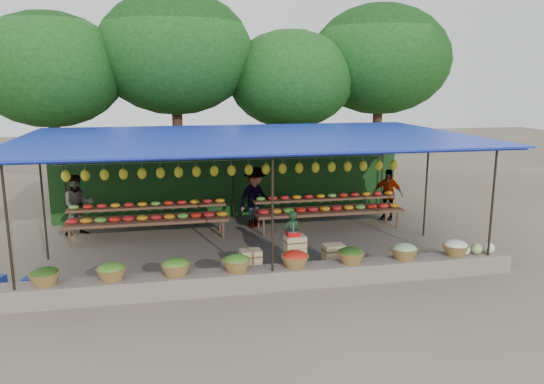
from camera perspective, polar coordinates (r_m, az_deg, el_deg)
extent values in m
plane|color=brown|center=(13.53, -2.47, -5.89)|extent=(60.00, 60.00, 0.00)
cube|color=#665D51|center=(10.91, -0.10, -9.21)|extent=(10.60, 0.55, 0.40)
cylinder|color=black|center=(10.55, -26.46, -4.37)|extent=(0.05, 0.05, 2.80)
cylinder|color=black|center=(10.40, 0.06, -3.33)|extent=(0.05, 0.05, 2.80)
cylinder|color=black|center=(12.28, 22.56, -1.87)|extent=(0.05, 0.05, 2.80)
cylinder|color=black|center=(13.29, -23.40, -0.95)|extent=(0.05, 0.05, 2.80)
cylinder|color=black|center=(14.70, 16.27, 0.72)|extent=(0.05, 0.05, 2.80)
cylinder|color=black|center=(16.09, -21.41, 1.30)|extent=(0.05, 0.05, 2.80)
cylinder|color=black|center=(15.99, -4.21, 2.03)|extent=(0.05, 0.05, 2.80)
cylinder|color=black|center=(17.27, 11.79, 2.55)|extent=(0.05, 0.05, 2.80)
cube|color=#162AAA|center=(12.95, -2.58, 5.99)|extent=(10.80, 6.60, 0.04)
cube|color=#162AAA|center=(11.02, -0.90, 4.02)|extent=(10.80, 2.19, 0.26)
cube|color=#162AAA|center=(14.94, -3.82, 6.07)|extent=(10.80, 2.19, 0.26)
cylinder|color=#96969B|center=(14.42, -3.45, 3.46)|extent=(9.60, 0.01, 0.01)
ellipsoid|color=yellow|center=(14.53, -21.29, 1.61)|extent=(0.23, 0.17, 0.30)
ellipsoid|color=yellow|center=(14.45, -19.44, 1.70)|extent=(0.23, 0.17, 0.30)
ellipsoid|color=yellow|center=(14.40, -17.57, 1.78)|extent=(0.23, 0.17, 0.30)
ellipsoid|color=yellow|center=(14.35, -15.69, 1.87)|extent=(0.23, 0.17, 0.30)
ellipsoid|color=yellow|center=(14.33, -13.80, 1.95)|extent=(0.23, 0.17, 0.30)
ellipsoid|color=yellow|center=(14.32, -11.91, 2.03)|extent=(0.23, 0.17, 0.30)
ellipsoid|color=yellow|center=(14.32, -10.01, 2.11)|extent=(0.23, 0.17, 0.30)
ellipsoid|color=yellow|center=(14.35, -8.12, 2.19)|extent=(0.23, 0.17, 0.30)
ellipsoid|color=yellow|center=(14.38, -6.24, 2.26)|extent=(0.23, 0.17, 0.30)
ellipsoid|color=yellow|center=(14.43, -4.37, 2.33)|extent=(0.23, 0.17, 0.30)
ellipsoid|color=yellow|center=(14.50, -2.51, 2.40)|extent=(0.23, 0.17, 0.30)
ellipsoid|color=yellow|center=(14.58, -0.67, 2.47)|extent=(0.23, 0.17, 0.30)
ellipsoid|color=yellow|center=(14.68, 1.15, 2.53)|extent=(0.23, 0.17, 0.30)
ellipsoid|color=yellow|center=(14.79, 2.94, 2.59)|extent=(0.23, 0.17, 0.30)
ellipsoid|color=yellow|center=(14.92, 4.70, 2.64)|extent=(0.23, 0.17, 0.30)
ellipsoid|color=yellow|center=(15.06, 6.43, 2.69)|extent=(0.23, 0.17, 0.30)
ellipsoid|color=yellow|center=(15.21, 8.13, 2.74)|extent=(0.23, 0.17, 0.30)
ellipsoid|color=yellow|center=(15.38, 9.79, 2.78)|extent=(0.23, 0.17, 0.30)
ellipsoid|color=yellow|center=(15.56, 11.42, 2.83)|extent=(0.23, 0.17, 0.30)
ellipsoid|color=yellow|center=(15.75, 13.00, 2.86)|extent=(0.23, 0.17, 0.30)
ellipsoid|color=#244412|center=(10.80, -23.29, -8.07)|extent=(0.52, 0.52, 0.23)
ellipsoid|color=#467E21|center=(10.62, -16.88, -7.94)|extent=(0.52, 0.52, 0.23)
ellipsoid|color=#467E21|center=(10.57, -10.34, -7.70)|extent=(0.52, 0.52, 0.23)
ellipsoid|color=#467E21|center=(10.65, -3.83, -7.36)|extent=(0.52, 0.52, 0.23)
ellipsoid|color=red|center=(10.87, 2.49, -6.95)|extent=(0.52, 0.52, 0.23)
ellipsoid|color=#244412|center=(11.22, 8.49, -6.47)|extent=(0.52, 0.52, 0.23)
ellipsoid|color=#8BB571|center=(11.67, 14.06, -5.97)|extent=(0.52, 0.52, 0.23)
ellipsoid|color=silver|center=(12.23, 19.15, -5.46)|extent=(0.52, 0.52, 0.23)
cube|color=#204A1A|center=(16.26, -4.32, 1.66)|extent=(10.60, 0.06, 2.50)
cylinder|color=#3B1F15|center=(18.96, -22.23, 4.52)|extent=(0.36, 0.36, 3.97)
ellipsoid|color=#0E350E|center=(18.84, -22.83, 12.01)|extent=(4.77, 4.77, 3.69)
cylinder|color=#3B1F15|center=(19.02, -10.09, 6.01)|extent=(0.36, 0.36, 4.48)
ellipsoid|color=#0E350E|center=(18.95, -10.41, 14.46)|extent=(5.39, 5.39, 4.17)
cylinder|color=#3B1F15|center=(19.30, 1.98, 5.12)|extent=(0.36, 0.36, 3.71)
ellipsoid|color=#0E350E|center=(19.17, 2.03, 12.03)|extent=(4.47, 4.47, 3.45)
cylinder|color=#3B1F15|center=(20.75, 11.21, 6.27)|extent=(0.36, 0.36, 4.35)
ellipsoid|color=#0E350E|center=(20.67, 11.52, 13.79)|extent=(5.24, 5.24, 4.05)
cube|color=#4F341F|center=(14.49, -13.16, -2.93)|extent=(4.20, 0.95, 0.08)
cube|color=#4F341F|center=(14.71, -13.19, -1.58)|extent=(4.20, 0.35, 0.06)
cylinder|color=#4F341F|center=(14.36, -20.96, -4.59)|extent=(0.06, 0.06, 0.50)
cylinder|color=#4F341F|center=(14.24, -5.26, -3.96)|extent=(0.06, 0.06, 0.50)
cylinder|color=#4F341F|center=(15.12, -20.50, -3.74)|extent=(0.06, 0.06, 0.50)
cylinder|color=#4F341F|center=(15.01, -5.61, -3.14)|extent=(0.06, 0.06, 0.50)
ellipsoid|color=red|center=(14.50, -20.72, -2.98)|extent=(0.31, 0.26, 0.13)
ellipsoid|color=#5C9E30|center=(14.87, -20.54, -1.54)|extent=(0.26, 0.22, 0.12)
ellipsoid|color=orange|center=(14.45, -19.35, -2.93)|extent=(0.31, 0.26, 0.13)
ellipsoid|color=red|center=(14.82, -19.20, -1.48)|extent=(0.26, 0.22, 0.12)
ellipsoid|color=#5C9E30|center=(14.40, -17.97, -2.88)|extent=(0.31, 0.26, 0.13)
ellipsoid|color=red|center=(14.78, -17.86, -1.43)|extent=(0.26, 0.22, 0.12)
ellipsoid|color=red|center=(14.37, -16.58, -2.83)|extent=(0.31, 0.26, 0.13)
ellipsoid|color=orange|center=(14.74, -16.50, -1.38)|extent=(0.26, 0.22, 0.12)
ellipsoid|color=red|center=(14.34, -15.19, -2.78)|extent=(0.31, 0.26, 0.13)
ellipsoid|color=red|center=(14.71, -15.15, -1.32)|extent=(0.26, 0.22, 0.12)
ellipsoid|color=orange|center=(14.32, -13.79, -2.72)|extent=(0.31, 0.26, 0.13)
ellipsoid|color=orange|center=(14.70, -13.79, -1.27)|extent=(0.26, 0.22, 0.12)
ellipsoid|color=red|center=(14.31, -12.39, -2.66)|extent=(0.31, 0.26, 0.13)
ellipsoid|color=#5C9E30|center=(14.69, -12.42, -1.21)|extent=(0.26, 0.22, 0.12)
ellipsoid|color=orange|center=(14.31, -10.99, -2.61)|extent=(0.31, 0.26, 0.13)
ellipsoid|color=red|center=(14.68, -11.06, -1.15)|extent=(0.26, 0.22, 0.12)
ellipsoid|color=#5C9E30|center=(14.32, -9.58, -2.55)|extent=(0.31, 0.26, 0.13)
ellipsoid|color=red|center=(14.69, -9.69, -1.10)|extent=(0.26, 0.22, 0.12)
ellipsoid|color=red|center=(14.33, -8.19, -2.48)|extent=(0.31, 0.26, 0.13)
ellipsoid|color=orange|center=(14.71, -8.33, -1.04)|extent=(0.26, 0.22, 0.12)
ellipsoid|color=red|center=(14.36, -6.79, -2.42)|extent=(0.31, 0.26, 0.13)
ellipsoid|color=red|center=(14.73, -6.97, -0.98)|extent=(0.26, 0.22, 0.12)
ellipsoid|color=orange|center=(14.39, -5.40, -2.36)|extent=(0.31, 0.26, 0.13)
ellipsoid|color=orange|center=(14.76, -5.62, -0.92)|extent=(0.26, 0.22, 0.12)
cube|color=#4F341F|center=(15.18, 6.06, -2.00)|extent=(4.20, 0.95, 0.08)
cube|color=#4F341F|center=(15.39, 5.74, -0.73)|extent=(4.20, 0.35, 0.06)
cylinder|color=#4F341F|center=(14.40, -0.90, -3.74)|extent=(0.06, 0.06, 0.50)
cylinder|color=#4F341F|center=(15.58, 13.34, -2.85)|extent=(0.06, 0.06, 0.50)
cylinder|color=#4F341F|center=(15.16, -1.47, -2.94)|extent=(0.06, 0.06, 0.50)
cylinder|color=#4F341F|center=(16.29, 12.16, -2.16)|extent=(0.06, 0.06, 0.50)
ellipsoid|color=red|center=(14.55, -0.90, -2.14)|extent=(0.31, 0.26, 0.13)
ellipsoid|color=#5C9E30|center=(14.92, -1.23, -0.72)|extent=(0.26, 0.22, 0.12)
ellipsoid|color=orange|center=(14.62, 0.45, -2.07)|extent=(0.31, 0.26, 0.13)
ellipsoid|color=red|center=(14.99, 0.09, -0.66)|extent=(0.26, 0.22, 0.12)
ellipsoid|color=#5C9E30|center=(14.70, 1.78, -2.00)|extent=(0.31, 0.26, 0.13)
ellipsoid|color=red|center=(15.06, 1.39, -0.60)|extent=(0.26, 0.22, 0.12)
ellipsoid|color=red|center=(14.78, 3.10, -1.93)|extent=(0.31, 0.26, 0.13)
ellipsoid|color=orange|center=(15.14, 2.68, -0.55)|extent=(0.26, 0.22, 0.12)
ellipsoid|color=red|center=(14.87, 4.41, -1.87)|extent=(0.31, 0.26, 0.13)
ellipsoid|color=red|center=(15.23, 3.96, -0.49)|extent=(0.26, 0.22, 0.12)
ellipsoid|color=orange|center=(14.97, 5.70, -1.80)|extent=(0.31, 0.26, 0.13)
ellipsoid|color=orange|center=(15.33, 5.22, -0.43)|extent=(0.26, 0.22, 0.12)
ellipsoid|color=red|center=(15.08, 6.97, -1.73)|extent=(0.31, 0.26, 0.13)
ellipsoid|color=#5C9E30|center=(15.44, 6.46, -0.37)|extent=(0.26, 0.22, 0.12)
ellipsoid|color=orange|center=(15.19, 8.22, -1.66)|extent=(0.31, 0.26, 0.13)
ellipsoid|color=red|center=(15.55, 7.68, -0.31)|extent=(0.26, 0.22, 0.12)
ellipsoid|color=#5C9E30|center=(15.32, 9.45, -1.59)|extent=(0.31, 0.26, 0.13)
ellipsoid|color=red|center=(15.67, 8.89, -0.26)|extent=(0.26, 0.22, 0.12)
ellipsoid|color=red|center=(15.44, 10.66, -1.52)|extent=(0.31, 0.26, 0.13)
ellipsoid|color=orange|center=(15.79, 10.08, -0.20)|extent=(0.26, 0.22, 0.12)
ellipsoid|color=red|center=(15.58, 11.85, -1.46)|extent=(0.31, 0.26, 0.13)
ellipsoid|color=red|center=(15.92, 11.25, -0.15)|extent=(0.26, 0.22, 0.12)
ellipsoid|color=orange|center=(15.72, 13.02, -1.39)|extent=(0.31, 0.26, 0.13)
ellipsoid|color=orange|center=(16.06, 12.40, -0.09)|extent=(0.26, 0.22, 0.12)
cube|color=tan|center=(11.75, -2.30, -8.03)|extent=(0.47, 0.37, 0.25)
cube|color=tan|center=(11.67, -2.31, -6.83)|extent=(0.47, 0.37, 0.25)
cube|color=tan|center=(11.95, 2.48, -7.70)|extent=(0.47, 0.37, 0.25)
cube|color=tan|center=(11.86, 2.49, -6.52)|extent=(0.47, 0.37, 0.25)
cube|color=tan|center=(11.78, 2.50, -5.32)|extent=(0.47, 0.37, 0.25)
cube|color=tan|center=(12.19, 6.62, -7.37)|extent=(0.47, 0.37, 0.25)
cube|color=tan|center=(12.11, 6.65, -6.20)|extent=(0.47, 0.37, 0.25)
cube|color=red|center=(11.72, 2.30, -4.50)|extent=(0.27, 0.23, 0.11)
cylinder|color=#96969B|center=(11.70, 2.30, -4.18)|extent=(0.29, 0.29, 0.03)
cylinder|color=#96969B|center=(11.68, 2.31, -3.78)|extent=(0.03, 0.03, 0.20)
imported|color=#18361B|center=(12.32, 2.13, -4.74)|extent=(0.49, 0.38, 1.21)
imported|color=slate|center=(15.28, -20.14, -1.32)|extent=(0.96, 0.85, 1.66)
imported|color=slate|center=(15.14, -1.83, -0.56)|extent=(1.29, 1.14, 1.73)
imported|color=slate|center=(16.33, 12.33, -0.24)|extent=(0.96, 0.82, 1.54)
cube|color=navy|center=(11.73, -23.83, -9.00)|extent=(0.57, 0.47, 0.30)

